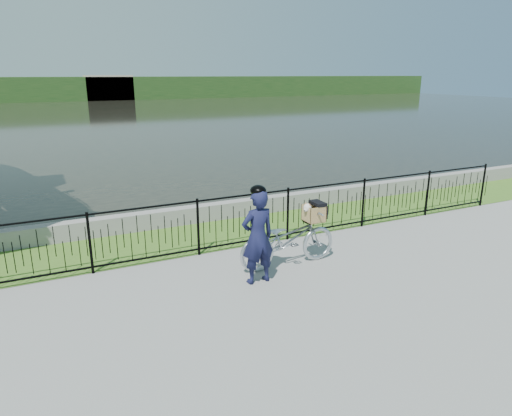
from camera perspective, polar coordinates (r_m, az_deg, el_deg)
ground at (r=8.15m, az=3.36°, el=-8.53°), size 120.00×120.00×0.00m
grass_strip at (r=10.33m, az=-3.66°, el=-3.00°), size 60.00×2.00×0.01m
water at (r=39.75m, az=-20.82°, el=10.47°), size 120.00×120.00×0.00m
quay_wall at (r=11.15m, az=-5.63°, el=-0.50°), size 60.00×0.30×0.40m
fence at (r=9.27m, az=-1.38°, el=-1.54°), size 14.00×0.06×1.15m
far_treeline at (r=66.56m, az=-23.34°, el=13.52°), size 120.00×6.00×3.00m
far_building_right at (r=65.67m, az=-17.91°, el=14.12°), size 6.00×3.00×3.20m
bicycle_rig at (r=8.43m, az=4.11°, el=-3.85°), size 1.94×0.68×1.17m
cyclist at (r=7.63m, az=0.21°, el=-3.46°), size 0.62×0.42×1.70m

